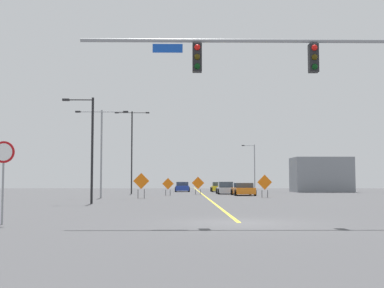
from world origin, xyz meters
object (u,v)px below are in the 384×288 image
at_px(stop_sign, 3,166).
at_px(construction_sign_left_lane, 168,185).
at_px(construction_sign_median_far, 265,183).
at_px(street_lamp_near_right, 90,144).
at_px(traffic_signal_assembly, 313,75).
at_px(construction_sign_right_lane, 198,184).
at_px(construction_sign_right_shoulder, 141,182).
at_px(street_lamp_mid_left, 132,145).
at_px(car_blue_passing, 182,187).
at_px(street_lamp_mid_right, 253,165).
at_px(car_silver_mid, 225,188).
at_px(street_lamp_far_right, 101,144).
at_px(car_yellow_distant, 218,187).
at_px(car_orange_approaching, 243,190).

distance_m(stop_sign, construction_sign_left_lane, 35.03).
bearing_deg(construction_sign_median_far, street_lamp_near_right, -137.83).
height_order(traffic_signal_assembly, construction_sign_median_far, traffic_signal_assembly).
relative_size(traffic_signal_assembly, construction_sign_median_far, 6.27).
xyz_separation_m(street_lamp_near_right, construction_sign_right_lane, (7.73, 22.60, -2.74)).
bearing_deg(construction_sign_right_shoulder, street_lamp_near_right, -104.12).
xyz_separation_m(street_lamp_mid_left, construction_sign_right_shoulder, (2.38, -14.79, -4.18)).
xyz_separation_m(construction_sign_median_far, car_blue_passing, (-7.55, 25.01, -0.66)).
distance_m(street_lamp_mid_right, car_silver_mid, 20.94).
height_order(street_lamp_far_right, construction_sign_right_shoulder, street_lamp_far_right).
height_order(street_lamp_mid_right, car_yellow_distant, street_lamp_mid_right).
distance_m(stop_sign, construction_sign_right_lane, 39.24).
distance_m(street_lamp_near_right, construction_sign_left_lane, 19.61).
distance_m(street_lamp_mid_right, street_lamp_near_right, 47.57).
bearing_deg(car_blue_passing, stop_sign, -96.37).
bearing_deg(car_orange_approaching, street_lamp_far_right, -149.26).
relative_size(stop_sign, car_orange_approaching, 0.64).
distance_m(street_lamp_far_right, street_lamp_mid_left, 13.97).
xyz_separation_m(street_lamp_mid_right, construction_sign_left_lane, (-12.27, -25.64, -2.85)).
bearing_deg(car_orange_approaching, car_blue_passing, 109.30).
distance_m(street_lamp_far_right, car_orange_approaching, 16.06).
height_order(traffic_signal_assembly, construction_sign_right_shoulder, traffic_signal_assembly).
bearing_deg(car_silver_mid, car_blue_passing, 111.66).
distance_m(street_lamp_far_right, car_blue_passing, 27.37).
relative_size(street_lamp_far_right, street_lamp_near_right, 1.10).
bearing_deg(construction_sign_left_lane, traffic_signal_assembly, -79.28).
height_order(stop_sign, street_lamp_near_right, street_lamp_near_right).
height_order(car_blue_passing, car_orange_approaching, car_blue_passing).
height_order(traffic_signal_assembly, car_yellow_distant, traffic_signal_assembly).
xyz_separation_m(traffic_signal_assembly, street_lamp_far_right, (-12.05, 26.33, -0.67)).
distance_m(construction_sign_right_lane, car_silver_mid, 3.84).
bearing_deg(car_orange_approaching, street_lamp_mid_right, 79.97).
height_order(traffic_signal_assembly, stop_sign, traffic_signal_assembly).
xyz_separation_m(street_lamp_mid_left, construction_sign_right_lane, (7.56, -2.34, -4.37)).
bearing_deg(street_lamp_mid_right, car_blue_passing, -146.21).
bearing_deg(construction_sign_left_lane, construction_sign_median_far, -36.73).
bearing_deg(construction_sign_left_lane, street_lamp_mid_right, 64.43).
xyz_separation_m(street_lamp_near_right, car_silver_mid, (10.90, 24.69, -3.30)).
relative_size(street_lamp_mid_left, car_yellow_distant, 2.07).
relative_size(stop_sign, street_lamp_near_right, 0.41).
relative_size(street_lamp_far_right, construction_sign_right_shoulder, 3.54).
distance_m(traffic_signal_assembly, street_lamp_mid_right, 60.07).
bearing_deg(street_lamp_near_right, car_silver_mid, 66.18).
xyz_separation_m(street_lamp_near_right, construction_sign_left_lane, (4.55, 18.86, -2.82)).
bearing_deg(street_lamp_mid_left, car_orange_approaching, -26.11).
bearing_deg(street_lamp_mid_left, construction_sign_median_far, -43.74).
height_order(street_lamp_far_right, car_blue_passing, street_lamp_far_right).
distance_m(construction_sign_left_lane, car_orange_approaching, 7.77).
bearing_deg(car_blue_passing, car_orange_approaching, -70.70).
relative_size(stop_sign, street_lamp_mid_right, 0.41).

